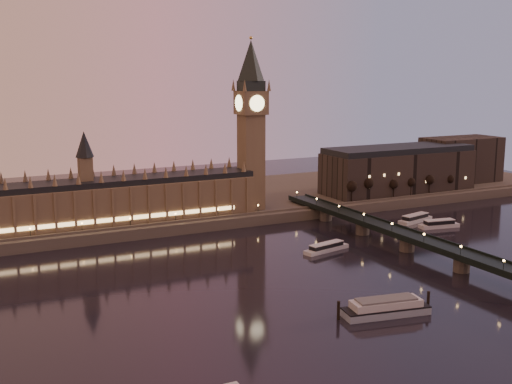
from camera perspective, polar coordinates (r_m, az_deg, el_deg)
ground at (r=270.83m, az=0.54°, el=-8.63°), size 700.00×700.00×0.00m
far_embankment at (r=427.85m, az=-5.91°, el=-1.05°), size 560.00×130.00×6.00m
palace_of_westminster at (r=363.27m, az=-13.90°, el=-0.40°), size 180.00×26.62×52.00m
big_ben at (r=388.80m, az=-0.44°, el=6.90°), size 17.68×17.68×104.00m
westminster_bridge at (r=319.45m, az=15.41°, el=-4.97°), size 13.20×260.00×15.30m
city_block at (r=479.46m, az=14.36°, el=2.27°), size 155.00×45.00×34.00m
bare_tree_0 at (r=416.89m, az=8.28°, el=0.38°), size 6.45×6.45×13.12m
bare_tree_1 at (r=426.58m, az=10.14°, el=0.56°), size 6.45×6.45×13.12m
bare_tree_2 at (r=436.71m, az=11.92°, el=0.72°), size 6.45×6.45×13.12m
bare_tree_3 at (r=447.23m, az=13.61°, el=0.89°), size 6.45×6.45×13.12m
bare_tree_4 at (r=458.13m, az=15.23°, el=1.04°), size 6.45×6.45×13.12m
bare_tree_5 at (r=469.39m, az=16.76°, el=1.18°), size 6.45×6.45×13.12m
cruise_boat_a at (r=327.28m, az=6.28°, el=-4.92°), size 27.52×11.71×4.30m
cruise_boat_b at (r=399.01m, az=13.98°, el=-2.30°), size 26.78×12.76×4.80m
cruise_boat_c at (r=388.25m, az=15.96°, el=-2.76°), size 24.64×10.30×4.78m
moored_barge at (r=247.48m, az=11.47°, el=-10.03°), size 37.83×14.82×7.03m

